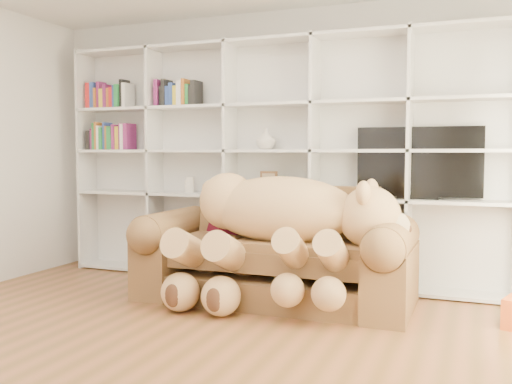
% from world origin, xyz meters
% --- Properties ---
extents(floor, '(5.00, 5.00, 0.00)m').
position_xyz_m(floor, '(0.00, 0.00, 0.00)').
color(floor, brown).
rests_on(floor, ground).
extents(wall_back, '(5.00, 0.02, 2.70)m').
position_xyz_m(wall_back, '(0.00, 2.50, 1.35)').
color(wall_back, silver).
rests_on(wall_back, floor).
extents(bookshelf, '(4.43, 0.35, 2.40)m').
position_xyz_m(bookshelf, '(-0.24, 2.36, 1.31)').
color(bookshelf, silver).
rests_on(bookshelf, floor).
extents(sofa, '(2.33, 1.01, 0.98)m').
position_xyz_m(sofa, '(0.28, 1.65, 0.37)').
color(sofa, brown).
rests_on(sofa, floor).
extents(teddy_bear, '(1.90, 1.00, 1.10)m').
position_xyz_m(teddy_bear, '(0.37, 1.45, 0.70)').
color(teddy_bear, tan).
rests_on(teddy_bear, sofa).
extents(throw_pillow, '(0.49, 0.38, 0.45)m').
position_xyz_m(throw_pillow, '(-0.24, 1.81, 0.72)').
color(throw_pillow, '#5A0F23').
rests_on(throw_pillow, sofa).
extents(tv, '(1.10, 0.18, 0.65)m').
position_xyz_m(tv, '(1.40, 2.35, 1.19)').
color(tv, black).
rests_on(tv, bookshelf).
extents(picture_frame, '(0.18, 0.03, 0.22)m').
position_xyz_m(picture_frame, '(-0.03, 2.30, 0.99)').
color(picture_frame, '#51321B').
rests_on(picture_frame, bookshelf).
extents(green_vase, '(0.19, 0.19, 0.19)m').
position_xyz_m(green_vase, '(0.12, 2.30, 0.96)').
color(green_vase, '#2D5731').
rests_on(green_vase, bookshelf).
extents(figurine_tall, '(0.10, 0.10, 0.16)m').
position_xyz_m(figurine_tall, '(-0.90, 2.30, 0.95)').
color(figurine_tall, silver).
rests_on(figurine_tall, bookshelf).
extents(figurine_short, '(0.08, 0.08, 0.13)m').
position_xyz_m(figurine_short, '(-0.92, 2.30, 0.93)').
color(figurine_short, silver).
rests_on(figurine_short, bookshelf).
extents(snow_globe, '(0.10, 0.10, 0.10)m').
position_xyz_m(snow_globe, '(-0.70, 2.30, 0.92)').
color(snow_globe, silver).
rests_on(snow_globe, bookshelf).
extents(shelf_vase, '(0.25, 0.25, 0.20)m').
position_xyz_m(shelf_vase, '(-0.06, 2.30, 1.42)').
color(shelf_vase, beige).
rests_on(shelf_vase, bookshelf).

